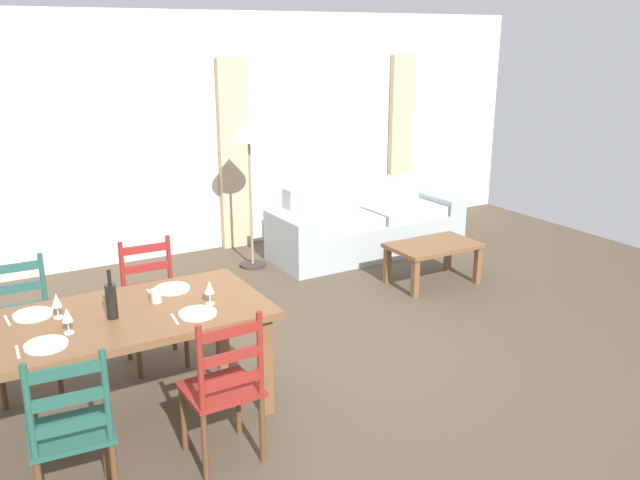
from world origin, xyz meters
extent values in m
cube|color=brown|center=(0.00, 0.00, -0.01)|extent=(9.60, 9.60, 0.02)
cube|color=silver|center=(0.00, 3.30, 1.35)|extent=(9.60, 0.16, 2.70)
cube|color=tan|center=(0.68, 3.16, 1.10)|extent=(0.35, 0.08, 2.20)
cube|color=tan|center=(3.08, 3.16, 1.10)|extent=(0.35, 0.08, 2.20)
cube|color=brown|center=(-1.50, -0.02, 0.72)|extent=(1.90, 0.96, 0.05)
cube|color=brown|center=(-0.65, -0.40, 0.35)|extent=(0.08, 0.08, 0.70)
cube|color=brown|center=(-0.65, 0.36, 0.35)|extent=(0.08, 0.08, 0.70)
cube|color=#215446|center=(-1.94, -0.74, 0.45)|extent=(0.45, 0.43, 0.03)
cylinder|color=brown|center=(-2.10, -0.55, 0.22)|extent=(0.04, 0.04, 0.43)
cylinder|color=brown|center=(-1.74, -0.58, 0.22)|extent=(0.04, 0.04, 0.43)
cylinder|color=brown|center=(-1.77, -0.92, 0.22)|extent=(0.04, 0.04, 0.43)
cylinder|color=#215446|center=(-2.13, -0.89, 0.71)|extent=(0.04, 0.04, 0.50)
cylinder|color=#215446|center=(-1.77, -0.92, 0.71)|extent=(0.04, 0.04, 0.50)
cube|color=#215446|center=(-1.95, -0.91, 0.58)|extent=(0.38, 0.05, 0.06)
cube|color=#215446|center=(-1.95, -0.91, 0.73)|extent=(0.38, 0.05, 0.06)
cube|color=#215446|center=(-1.95, -0.91, 0.88)|extent=(0.38, 0.05, 0.06)
cube|color=maroon|center=(-1.08, -0.71, 0.45)|extent=(0.43, 0.41, 0.03)
cylinder|color=brown|center=(-1.27, -0.55, 0.22)|extent=(0.04, 0.04, 0.43)
cylinder|color=brown|center=(-0.91, -0.54, 0.22)|extent=(0.04, 0.04, 0.43)
cylinder|color=brown|center=(-1.26, -0.89, 0.22)|extent=(0.04, 0.04, 0.43)
cylinder|color=brown|center=(-0.90, -0.88, 0.22)|extent=(0.04, 0.04, 0.43)
cylinder|color=maroon|center=(-1.26, -0.89, 0.71)|extent=(0.04, 0.04, 0.50)
cylinder|color=maroon|center=(-0.90, -0.88, 0.71)|extent=(0.04, 0.04, 0.50)
cube|color=maroon|center=(-1.08, -0.88, 0.58)|extent=(0.38, 0.03, 0.06)
cube|color=maroon|center=(-1.08, -0.88, 0.73)|extent=(0.38, 0.03, 0.06)
cube|color=maroon|center=(-1.08, -0.88, 0.88)|extent=(0.38, 0.03, 0.06)
cube|color=#265650|center=(-1.98, 0.69, 0.45)|extent=(0.43, 0.41, 0.03)
cylinder|color=brown|center=(-1.80, 0.52, 0.22)|extent=(0.04, 0.04, 0.43)
cylinder|color=brown|center=(-2.16, 0.53, 0.22)|extent=(0.04, 0.04, 0.43)
cylinder|color=brown|center=(-1.79, 0.86, 0.22)|extent=(0.04, 0.04, 0.43)
cylinder|color=#265650|center=(-1.79, 0.86, 0.71)|extent=(0.04, 0.04, 0.50)
cube|color=#265650|center=(-1.97, 0.86, 0.58)|extent=(0.38, 0.03, 0.06)
cube|color=#265650|center=(-1.97, 0.86, 0.73)|extent=(0.38, 0.03, 0.06)
cube|color=#265650|center=(-1.97, 0.86, 0.88)|extent=(0.38, 0.03, 0.06)
cube|color=maroon|center=(-1.06, 0.67, 0.45)|extent=(0.44, 0.42, 0.03)
cylinder|color=brown|center=(-0.89, 0.49, 0.22)|extent=(0.04, 0.04, 0.43)
cylinder|color=brown|center=(-1.25, 0.50, 0.22)|extent=(0.04, 0.04, 0.43)
cylinder|color=brown|center=(-0.87, 0.83, 0.22)|extent=(0.04, 0.04, 0.43)
cylinder|color=brown|center=(-1.23, 0.84, 0.22)|extent=(0.04, 0.04, 0.43)
cylinder|color=maroon|center=(-0.87, 0.83, 0.71)|extent=(0.04, 0.04, 0.50)
cylinder|color=maroon|center=(-1.23, 0.84, 0.71)|extent=(0.04, 0.04, 0.50)
cube|color=maroon|center=(-1.05, 0.84, 0.58)|extent=(0.38, 0.04, 0.06)
cube|color=maroon|center=(-1.05, 0.84, 0.73)|extent=(0.38, 0.04, 0.06)
cube|color=maroon|center=(-1.05, 0.84, 0.88)|extent=(0.38, 0.04, 0.06)
cylinder|color=white|center=(-1.95, -0.27, 0.76)|extent=(0.24, 0.24, 0.02)
cube|color=silver|center=(-2.10, -0.27, 0.75)|extent=(0.02, 0.17, 0.01)
cylinder|color=white|center=(-1.05, -0.27, 0.76)|extent=(0.24, 0.24, 0.02)
cube|color=silver|center=(-1.20, -0.27, 0.75)|extent=(0.03, 0.17, 0.01)
cylinder|color=white|center=(-1.95, 0.23, 0.76)|extent=(0.24, 0.24, 0.02)
cube|color=silver|center=(-2.10, 0.23, 0.75)|extent=(0.02, 0.17, 0.01)
cylinder|color=white|center=(-1.05, 0.23, 0.76)|extent=(0.24, 0.24, 0.02)
cube|color=silver|center=(-1.20, 0.23, 0.75)|extent=(0.02, 0.17, 0.01)
cylinder|color=black|center=(-1.52, -0.06, 0.86)|extent=(0.07, 0.07, 0.22)
cylinder|color=black|center=(-1.52, -0.06, 1.01)|extent=(0.02, 0.02, 0.08)
cylinder|color=black|center=(-1.52, -0.06, 1.06)|extent=(0.03, 0.03, 0.02)
cylinder|color=white|center=(-1.80, -0.15, 0.75)|extent=(0.06, 0.06, 0.01)
cylinder|color=white|center=(-1.80, -0.15, 0.79)|extent=(0.01, 0.01, 0.07)
cone|color=white|center=(-1.80, -0.15, 0.87)|extent=(0.06, 0.06, 0.08)
cylinder|color=white|center=(-0.91, -0.15, 0.75)|extent=(0.06, 0.06, 0.01)
cylinder|color=white|center=(-0.91, -0.15, 0.79)|extent=(0.01, 0.01, 0.07)
cone|color=white|center=(-0.91, -0.15, 0.87)|extent=(0.06, 0.06, 0.08)
cylinder|color=white|center=(-1.82, 0.11, 0.75)|extent=(0.06, 0.06, 0.01)
cylinder|color=white|center=(-1.82, 0.11, 0.79)|extent=(0.01, 0.01, 0.07)
cone|color=white|center=(-1.82, 0.11, 0.87)|extent=(0.06, 0.06, 0.08)
cylinder|color=beige|center=(-1.21, 0.06, 0.80)|extent=(0.07, 0.07, 0.09)
cube|color=#A0AEB1|center=(1.88, 2.14, 0.20)|extent=(1.81, 0.83, 0.40)
cube|color=#A0AEB1|center=(1.88, 2.44, 0.40)|extent=(1.80, 0.23, 0.80)
cube|color=#A0AEB1|center=(2.90, 2.16, 0.29)|extent=(0.25, 0.80, 0.58)
cube|color=#A0AEB1|center=(0.86, 2.12, 0.29)|extent=(0.25, 0.80, 0.58)
cube|color=#B3C2C6|center=(2.33, 2.10, 0.46)|extent=(0.87, 0.65, 0.12)
cube|color=#B3C2C6|center=(1.43, 2.08, 0.46)|extent=(0.87, 0.65, 0.12)
cube|color=brown|center=(1.90, 0.99, 0.40)|extent=(0.90, 0.56, 0.04)
cube|color=brown|center=(1.50, 0.76, 0.19)|extent=(0.06, 0.06, 0.38)
cube|color=brown|center=(2.30, 0.76, 0.19)|extent=(0.06, 0.06, 0.38)
cube|color=brown|center=(1.50, 1.22, 0.19)|extent=(0.06, 0.06, 0.38)
cube|color=brown|center=(2.30, 1.22, 0.19)|extent=(0.06, 0.06, 0.38)
cylinder|color=#332D28|center=(0.53, 2.39, 0.01)|extent=(0.28, 0.28, 0.03)
cylinder|color=gray|center=(0.53, 2.39, 0.71)|extent=(0.03, 0.03, 1.35)
cone|color=beige|center=(0.53, 2.39, 1.51)|extent=(0.40, 0.40, 0.26)
camera|label=1|loc=(-2.35, -4.06, 2.44)|focal=37.91mm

